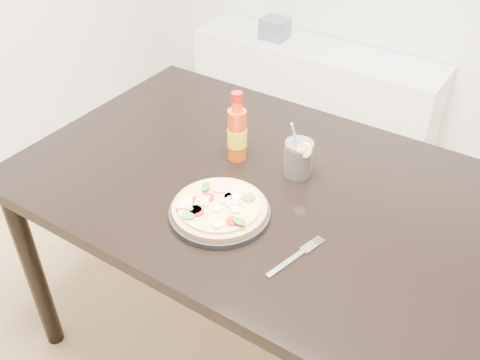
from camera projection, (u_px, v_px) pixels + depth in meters
The scene contains 8 objects.
dining_table at pixel (263, 204), 1.56m from camera, with size 1.40×0.90×0.75m.
plate at pixel (220, 213), 1.39m from camera, with size 0.26×0.26×0.02m, color black.
pizza at pixel (219, 207), 1.38m from camera, with size 0.25×0.25×0.03m.
hot_sauce_bottle at pixel (237, 133), 1.55m from camera, with size 0.06×0.06×0.22m.
cola_cup at pixel (298, 159), 1.51m from camera, with size 0.09×0.08×0.17m.
fork at pixel (297, 255), 1.27m from camera, with size 0.06×0.19×0.00m.
media_console at pixel (312, 89), 3.02m from camera, with size 1.40×0.34×0.50m, color white.
cd_stack at pixel (275, 28), 2.93m from camera, with size 0.14×0.12×0.11m.
Camera 1 is at (0.35, -0.43, 1.66)m, focal length 40.00 mm.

